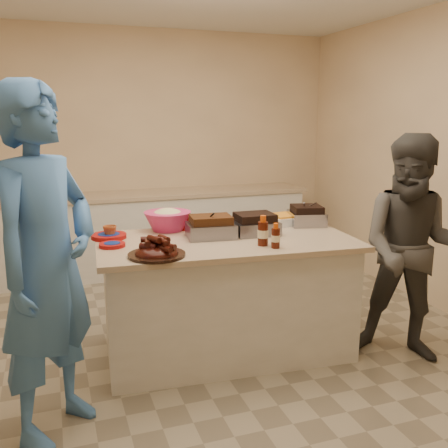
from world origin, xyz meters
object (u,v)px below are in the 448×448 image
object	(u,v)px
island	(226,350)
guest_gray	(404,355)
mustard_bottle	(202,235)
plastic_cup	(110,238)
roasting_pan	(306,225)
rib_platter	(157,256)
guest_blue	(60,427)
coleslaw_bowl	(168,230)
bbq_bottle_b	(275,248)
bbq_bottle_a	(263,245)

from	to	relation	value
island	guest_gray	xyz separation A→B (m)	(1.22, -0.52, 0.00)
mustard_bottle	plastic_cup	distance (m)	0.67
island	roasting_pan	size ratio (longest dim) A/B	6.77
rib_platter	island	bearing A→B (deg)	26.40
roasting_pan	mustard_bottle	distance (m)	0.92
guest_blue	coleslaw_bowl	bearing A→B (deg)	-1.79
island	mustard_bottle	world-z (taller)	mustard_bottle
island	rib_platter	world-z (taller)	rib_platter
rib_platter	roasting_pan	xyz separation A→B (m)	(1.34, 0.52, 0.00)
island	guest_blue	bearing A→B (deg)	-149.76
rib_platter	guest_gray	world-z (taller)	rib_platter
island	bbq_bottle_b	xyz separation A→B (m)	(0.23, -0.35, 0.87)
coleslaw_bowl	guest_blue	xyz separation A→B (m)	(-0.88, -1.00, -0.87)
island	bbq_bottle_a	size ratio (longest dim) A/B	8.79
island	mustard_bottle	xyz separation A→B (m)	(-0.14, 0.16, 0.87)
bbq_bottle_b	guest_blue	distance (m)	1.71
coleslaw_bowl	guest_blue	world-z (taller)	coleslaw_bowl
rib_platter	guest_blue	distance (m)	1.13
rib_platter	guest_gray	xyz separation A→B (m)	(1.79, -0.24, -0.87)
rib_platter	roasting_pan	world-z (taller)	rib_platter
island	mustard_bottle	size ratio (longest dim) A/B	16.51
rib_platter	bbq_bottle_b	xyz separation A→B (m)	(0.80, -0.06, 0.00)
island	mustard_bottle	distance (m)	0.89
island	guest_blue	xyz separation A→B (m)	(-1.22, -0.59, 0.00)
coleslaw_bowl	guest_gray	xyz separation A→B (m)	(1.56, -0.93, -0.87)
bbq_bottle_b	guest_gray	distance (m)	1.33
island	bbq_bottle_b	distance (m)	0.96
guest_blue	guest_gray	distance (m)	2.44
roasting_pan	plastic_cup	bearing A→B (deg)	-169.16
plastic_cup	guest_gray	bearing A→B (deg)	-22.31
roasting_pan	guest_gray	xyz separation A→B (m)	(0.44, -0.75, -0.87)
bbq_bottle_b	bbq_bottle_a	bearing A→B (deg)	120.59
roasting_pan	guest_blue	size ratio (longest dim) A/B	0.14
mustard_bottle	island	bearing A→B (deg)	-48.96
roasting_pan	mustard_bottle	xyz separation A→B (m)	(-0.92, -0.07, 0.00)
roasting_pan	guest_blue	world-z (taller)	roasting_pan
bbq_bottle_a	bbq_bottle_b	bearing A→B (deg)	-59.41
island	coleslaw_bowl	xyz separation A→B (m)	(-0.34, 0.41, 0.87)
bbq_bottle_a	island	bearing A→B (deg)	124.53
island	rib_platter	distance (m)	1.08
rib_platter	guest_gray	bearing A→B (deg)	-7.63
island	guest_blue	world-z (taller)	island
rib_platter	mustard_bottle	bearing A→B (deg)	45.80
bbq_bottle_b	plastic_cup	world-z (taller)	bbq_bottle_b
mustard_bottle	plastic_cup	bearing A→B (deg)	167.52
bbq_bottle_b	island	bearing A→B (deg)	123.53
bbq_bottle_a	mustard_bottle	size ratio (longest dim) A/B	1.88
coleslaw_bowl	bbq_bottle_b	world-z (taller)	coleslaw_bowl
island	coleslaw_bowl	world-z (taller)	coleslaw_bowl
roasting_pan	coleslaw_bowl	world-z (taller)	coleslaw_bowl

